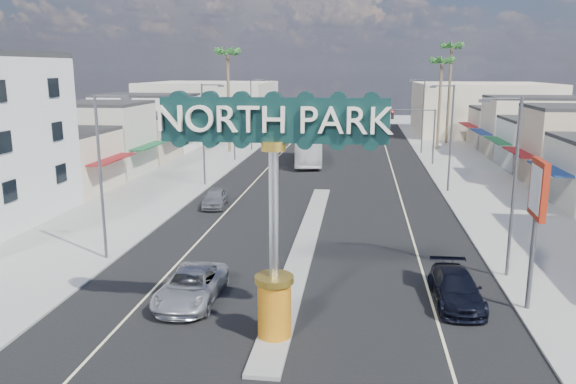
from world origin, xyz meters
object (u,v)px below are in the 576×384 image
(suv_right, at_px, (456,288))
(streetlight_l_mid, at_px, (205,129))
(streetlight_r_mid, at_px, (449,133))
(bank_pylon_sign, at_px, (538,198))
(city_bus, at_px, (307,148))
(suv_left, at_px, (191,286))
(car_parked_left, at_px, (215,198))
(gateway_sign, at_px, (274,191))
(streetlight_l_near, at_px, (103,169))
(streetlight_r_far, at_px, (422,112))
(palm_left_far, at_px, (228,58))
(traffic_signal_left, at_px, (250,123))
(palm_right_mid, at_px, (442,66))
(streetlight_r_near, at_px, (511,179))
(traffic_signal_right, at_px, (417,125))
(palm_right_far, at_px, (452,52))

(suv_right, bearing_deg, streetlight_l_mid, 125.65)
(streetlight_r_mid, bearing_deg, suv_right, -97.02)
(bank_pylon_sign, bearing_deg, suv_right, 174.70)
(suv_right, xyz_separation_m, city_bus, (-10.21, 37.08, 0.92))
(streetlight_r_mid, height_order, city_bus, streetlight_r_mid)
(suv_left, bearing_deg, car_parked_left, 101.28)
(gateway_sign, xyz_separation_m, streetlight_l_near, (-10.43, 8.02, -0.86))
(city_bus, xyz_separation_m, bank_pylon_sign, (13.18, -37.49, 3.41))
(streetlight_l_mid, relative_size, streetlight_r_far, 1.00)
(palm_left_far, xyz_separation_m, bank_pylon_sign, (23.49, -44.00, -6.45))
(car_parked_left, bearing_deg, streetlight_l_near, -108.32)
(bank_pylon_sign, bearing_deg, city_bus, 111.99)
(traffic_signal_left, xyz_separation_m, palm_right_mid, (22.18, 12.01, 6.33))
(streetlight_r_mid, xyz_separation_m, suv_right, (-2.90, -23.58, -4.35))
(streetlight_r_near, height_order, streetlight_r_mid, same)
(traffic_signal_right, height_order, suv_left, traffic_signal_right)
(streetlight_l_mid, bearing_deg, car_parked_left, -69.89)
(traffic_signal_left, distance_m, streetlight_r_far, 21.20)
(streetlight_l_mid, bearing_deg, suv_left, -76.10)
(palm_right_far, relative_size, bank_pylon_sign, 2.16)
(car_parked_left, bearing_deg, suv_left, -84.86)
(palm_right_mid, height_order, suv_right, palm_right_mid)
(gateway_sign, relative_size, bank_pylon_sign, 1.40)
(suv_right, bearing_deg, bank_pylon_sign, -9.57)
(suv_right, height_order, bank_pylon_sign, bank_pylon_sign)
(streetlight_r_far, height_order, suv_right, streetlight_r_far)
(streetlight_l_mid, bearing_deg, suv_right, -52.71)
(traffic_signal_right, relative_size, suv_left, 1.13)
(streetlight_r_near, bearing_deg, palm_left_far, 120.36)
(traffic_signal_left, bearing_deg, streetlight_r_far, 22.20)
(streetlight_l_mid, bearing_deg, palm_right_mid, 47.97)
(gateway_sign, xyz_separation_m, suv_right, (7.53, 4.44, -5.21))
(gateway_sign, height_order, suv_left, gateway_sign)
(traffic_signal_left, relative_size, palm_right_mid, 0.50)
(traffic_signal_left, distance_m, streetlight_r_near, 39.26)
(streetlight_r_mid, relative_size, bank_pylon_sign, 1.38)
(streetlight_l_mid, height_order, bank_pylon_sign, streetlight_l_mid)
(palm_left_far, bearing_deg, palm_right_far, 23.20)
(traffic_signal_right, distance_m, streetlight_r_mid, 14.07)
(palm_left_far, bearing_deg, suv_left, -79.00)
(streetlight_r_mid, bearing_deg, streetlight_l_mid, 180.00)
(streetlight_l_mid, xyz_separation_m, suv_left, (6.16, -24.89, -4.33))
(traffic_signal_right, xyz_separation_m, palm_right_far, (5.82, 18.01, 8.11))
(palm_right_mid, distance_m, city_bus, 21.97)
(palm_right_far, bearing_deg, city_bus, -133.70)
(streetlight_r_mid, distance_m, palm_right_mid, 26.71)
(streetlight_l_near, distance_m, palm_left_far, 40.59)
(streetlight_r_far, distance_m, palm_right_far, 13.21)
(suv_left, xyz_separation_m, bank_pylon_sign, (14.77, 0.89, 4.32))
(palm_left_far, height_order, city_bus, palm_left_far)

